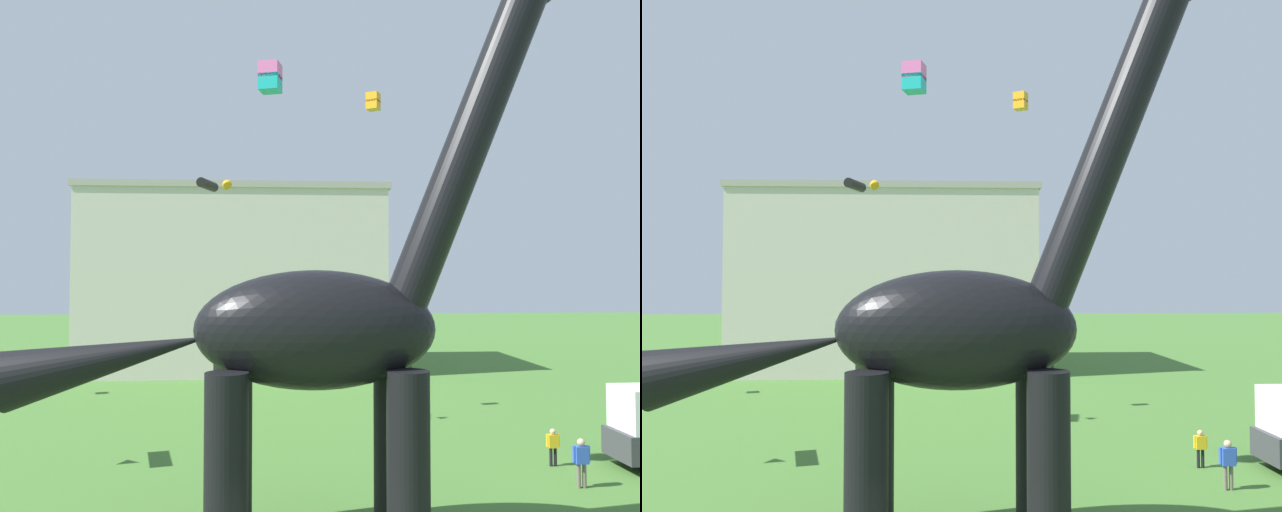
{
  "view_description": "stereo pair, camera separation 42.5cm",
  "coord_description": "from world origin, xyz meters",
  "views": [
    {
      "loc": [
        -0.37,
        -13.48,
        7.46
      ],
      "look_at": [
        0.91,
        5.22,
        8.17
      ],
      "focal_mm": 34.38,
      "sensor_mm": 36.0,
      "label": 1
    },
    {
      "loc": [
        0.06,
        -13.5,
        7.46
      ],
      "look_at": [
        0.91,
        5.22,
        8.17
      ],
      "focal_mm": 34.38,
      "sensor_mm": 36.0,
      "label": 2
    }
  ],
  "objects": [
    {
      "name": "dinosaur_sculpture",
      "position": [
        0.61,
        3.87,
        6.03
      ],
      "size": [
        15.96,
        3.38,
        16.68
      ],
      "rotation": [
        0.0,
        0.0,
        0.15
      ],
      "color": "black",
      "rests_on": "ground_plane"
    },
    {
      "name": "person_far_spectator",
      "position": [
        10.48,
        8.01,
        1.06
      ],
      "size": [
        0.65,
        0.29,
        1.75
      ],
      "rotation": [
        0.0,
        0.0,
        3.75
      ],
      "color": "#6B6056",
      "rests_on": "ground_plane"
    },
    {
      "name": "person_near_flyer",
      "position": [
        10.61,
        10.56,
        0.9
      ],
      "size": [
        0.55,
        0.24,
        1.48
      ],
      "rotation": [
        0.0,
        0.0,
        1.05
      ],
      "color": "black",
      "rests_on": "ground_plane"
    },
    {
      "name": "kite_apex",
      "position": [
        -0.68,
        8.26,
        14.7
      ],
      "size": [
        0.88,
        0.88,
        1.03
      ],
      "color": "pink"
    },
    {
      "name": "kite_trailing",
      "position": [
        -9.32,
        11.64,
        4.02
      ],
      "size": [
        2.22,
        2.4,
        0.68
      ],
      "color": "orange"
    },
    {
      "name": "kite_mid_left",
      "position": [
        4.42,
        17.07,
        16.51
      ],
      "size": [
        0.82,
        0.82,
        0.86
      ],
      "color": "orange"
    },
    {
      "name": "kite_near_high",
      "position": [
        -3.65,
        16.57,
        12.09
      ],
      "size": [
        1.65,
        1.75,
        0.5
      ],
      "color": "black"
    },
    {
      "name": "kite_mid_center",
      "position": [
        7.65,
        21.58,
        4.95
      ],
      "size": [
        0.51,
        0.51,
        0.64
      ],
      "color": "pink"
    },
    {
      "name": "background_building_block",
      "position": [
        -3.81,
        38.86,
        7.45
      ],
      "size": [
        24.13,
        12.84,
        14.89
      ],
      "color": "beige",
      "rests_on": "ground_plane"
    }
  ]
}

